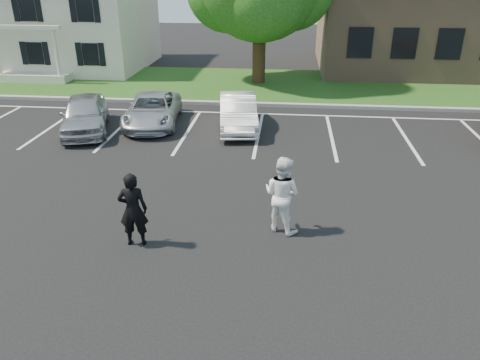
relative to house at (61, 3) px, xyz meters
name	(u,v)px	position (x,y,z in m)	size (l,w,h in m)	color
ground_plane	(236,246)	(13.00, -19.97, -3.83)	(90.00, 90.00, 0.00)	black
curb	(264,104)	(13.00, -7.97, -3.75)	(40.00, 0.30, 0.15)	gray
grass_strip	(268,85)	(13.00, -3.97, -3.79)	(44.00, 8.00, 0.08)	#154615
stall_lines	(295,127)	(14.40, -11.02, -3.82)	(34.00, 5.36, 0.01)	silver
house	(61,3)	(0.00, 0.00, 0.00)	(10.30, 9.22, 7.60)	beige
man_black_suit	(133,210)	(10.66, -20.09, -2.93)	(0.66, 0.43, 1.81)	black
man_white_shirt	(282,194)	(14.03, -19.08, -2.86)	(0.94, 0.73, 1.93)	white
car_silver_west	(85,114)	(6.22, -12.30, -3.12)	(1.66, 4.14, 1.41)	#AEAEB2
car_silver_minivan	(153,110)	(8.61, -11.18, -3.22)	(2.01, 4.36, 1.21)	#B4B8BC
car_white_sedan	(238,112)	(12.14, -11.35, -3.16)	(1.41, 4.04, 1.33)	silver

